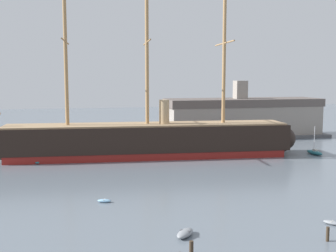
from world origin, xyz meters
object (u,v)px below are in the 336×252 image
at_px(tall_ship, 147,140).
at_px(dinghy_foreground_left, 185,233).
at_px(mooring_piling_nearest, 191,248).
at_px(dinghy_foreground_right, 332,223).
at_px(sailboat_far_right, 315,152).
at_px(dockside_warehouse_right, 243,118).
at_px(dinghy_mid_left, 104,201).
at_px(dinghy_far_left, 39,162).
at_px(mooring_piling_right_pair, 328,234).

distance_m(tall_ship, dinghy_foreground_left, 44.96).
distance_m(dinghy_foreground_left, mooring_piling_nearest, 4.79).
distance_m(dinghy_foreground_right, mooring_piling_nearest, 18.56).
bearing_deg(tall_ship, dinghy_foreground_right, -73.09).
xyz_separation_m(sailboat_far_right, dockside_warehouse_right, (-4.61, 29.19, 4.80)).
xyz_separation_m(dinghy_mid_left, sailboat_far_right, (46.93, 25.42, 0.30)).
bearing_deg(dinghy_far_left, dockside_warehouse_right, 26.14).
bearing_deg(sailboat_far_right, dinghy_foreground_left, -134.86).
bearing_deg(dinghy_mid_left, dinghy_foreground_right, -30.10).
relative_size(sailboat_far_right, mooring_piling_right_pair, 4.07).
relative_size(dinghy_foreground_left, dinghy_mid_left, 1.55).
xyz_separation_m(tall_ship, sailboat_far_right, (35.75, -5.04, -3.19)).
bearing_deg(sailboat_far_right, dinghy_foreground_right, -119.06).
height_order(sailboat_far_right, mooring_piling_right_pair, sailboat_far_right).
xyz_separation_m(tall_ship, dockside_warehouse_right, (31.14, 24.15, 1.61)).
xyz_separation_m(tall_ship, mooring_piling_right_pair, (10.27, -49.15, -2.95)).
relative_size(tall_ship, mooring_piling_right_pair, 46.70).
height_order(dinghy_mid_left, mooring_piling_nearest, mooring_piling_nearest).
bearing_deg(dockside_warehouse_right, dinghy_mid_left, -127.78).
relative_size(tall_ship, dinghy_foreground_right, 34.60).
bearing_deg(tall_ship, mooring_piling_right_pair, -78.20).
height_order(tall_ship, sailboat_far_right, tall_ship).
bearing_deg(sailboat_far_right, dockside_warehouse_right, 98.96).
bearing_deg(mooring_piling_nearest, mooring_piling_right_pair, 1.07).
height_order(dinghy_foreground_right, dinghy_far_left, dinghy_far_left).
relative_size(dinghy_foreground_right, mooring_piling_nearest, 1.47).
height_order(dinghy_foreground_left, dinghy_mid_left, dinghy_foreground_left).
distance_m(mooring_piling_nearest, mooring_piling_right_pair, 14.62).
xyz_separation_m(tall_ship, dinghy_far_left, (-21.65, -1.75, -3.41)).
distance_m(dinghy_foreground_left, sailboat_far_right, 55.93).
height_order(dinghy_mid_left, sailboat_far_right, sailboat_far_right).
height_order(dinghy_foreground_left, dinghy_far_left, dinghy_foreground_left).
bearing_deg(mooring_piling_right_pair, dockside_warehouse_right, 74.10).
bearing_deg(tall_ship, mooring_piling_nearest, -95.03).
relative_size(dinghy_foreground_right, dinghy_mid_left, 1.02).
bearing_deg(dockside_warehouse_right, dinghy_far_left, -153.86).
relative_size(mooring_piling_nearest, mooring_piling_right_pair, 0.92).
bearing_deg(dockside_warehouse_right, dinghy_foreground_right, -104.24).
height_order(dinghy_far_left, mooring_piling_nearest, mooring_piling_nearest).
relative_size(dinghy_foreground_left, sailboat_far_right, 0.50).
bearing_deg(tall_ship, dinghy_far_left, -175.38).
xyz_separation_m(dinghy_foreground_left, sailboat_far_right, (39.45, 39.64, 0.17)).
relative_size(sailboat_far_right, dockside_warehouse_right, 0.13).
distance_m(tall_ship, dinghy_far_left, 21.99).
height_order(tall_ship, dinghy_mid_left, tall_ship).
relative_size(dinghy_foreground_right, dinghy_far_left, 0.73).
bearing_deg(dockside_warehouse_right, sailboat_far_right, -81.04).
bearing_deg(dinghy_foreground_left, mooring_piling_nearest, -97.70).
height_order(tall_ship, dockside_warehouse_right, tall_ship).
height_order(dinghy_far_left, mooring_piling_right_pair, mooring_piling_right_pair).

